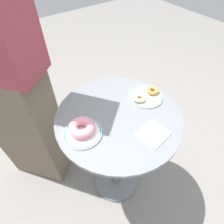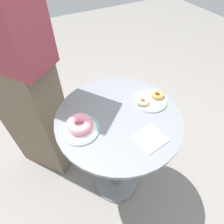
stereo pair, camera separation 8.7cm
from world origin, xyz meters
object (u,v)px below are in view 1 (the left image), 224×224
(donut_pink_frosted, at_px, (82,127))
(plate_right, at_px, (146,97))
(person_figure, at_px, (2,80))
(donut_glazed, at_px, (140,98))
(paper_napkin, at_px, (153,134))
(plate_left, at_px, (83,133))
(donut_old_fashioned, at_px, (153,91))
(cafe_table, at_px, (117,144))

(donut_pink_frosted, bearing_deg, plate_right, -0.11)
(person_figure, bearing_deg, donut_glazed, -40.52)
(plate_right, bearing_deg, donut_glazed, -178.43)
(donut_pink_frosted, xyz_separation_m, paper_napkin, (0.25, -0.19, -0.03))
(plate_left, relative_size, person_figure, 0.10)
(donut_old_fashioned, distance_m, donut_glazed, 0.09)
(plate_left, height_order, paper_napkin, plate_left)
(cafe_table, bearing_deg, paper_napkin, -72.43)
(cafe_table, height_order, donut_glazed, donut_glazed)
(plate_left, bearing_deg, paper_napkin, -36.47)
(plate_left, bearing_deg, person_figure, 111.99)
(paper_napkin, bearing_deg, donut_glazed, 64.82)
(plate_right, bearing_deg, cafe_table, -175.44)
(plate_right, height_order, donut_glazed, donut_glazed)
(plate_left, xyz_separation_m, plate_right, (0.39, 0.01, 0.00))
(donut_old_fashioned, relative_size, paper_napkin, 0.56)
(plate_left, height_order, person_figure, person_figure)
(plate_left, xyz_separation_m, paper_napkin, (0.25, -0.19, -0.00))
(plate_left, distance_m, donut_old_fashioned, 0.44)
(plate_left, bearing_deg, donut_pink_frosted, 62.59)
(plate_left, height_order, donut_old_fashioned, donut_old_fashioned)
(plate_right, distance_m, donut_glazed, 0.05)
(plate_right, distance_m, donut_pink_frosted, 0.38)
(plate_left, bearing_deg, plate_right, 1.29)
(cafe_table, relative_size, donut_pink_frosted, 6.57)
(cafe_table, bearing_deg, donut_glazed, 5.50)
(plate_right, bearing_deg, paper_napkin, -125.33)
(plate_right, bearing_deg, person_figure, 141.96)
(donut_pink_frosted, xyz_separation_m, donut_old_fashioned, (0.43, 0.00, -0.01))
(plate_left, distance_m, person_figure, 0.50)
(cafe_table, xyz_separation_m, donut_old_fashioned, (0.24, 0.02, 0.27))
(plate_left, relative_size, paper_napkin, 1.43)
(plate_left, height_order, plate_right, same)
(plate_right, relative_size, person_figure, 0.10)
(donut_glazed, bearing_deg, paper_napkin, -115.18)
(plate_right, bearing_deg, plate_left, -178.71)
(cafe_table, bearing_deg, plate_left, 178.02)
(person_figure, bearing_deg, donut_pink_frosted, -67.06)
(donut_glazed, bearing_deg, person_figure, 139.48)
(plate_left, distance_m, plate_right, 0.39)
(plate_right, xyz_separation_m, donut_pink_frosted, (-0.38, 0.00, 0.03))
(plate_right, height_order, person_figure, person_figure)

